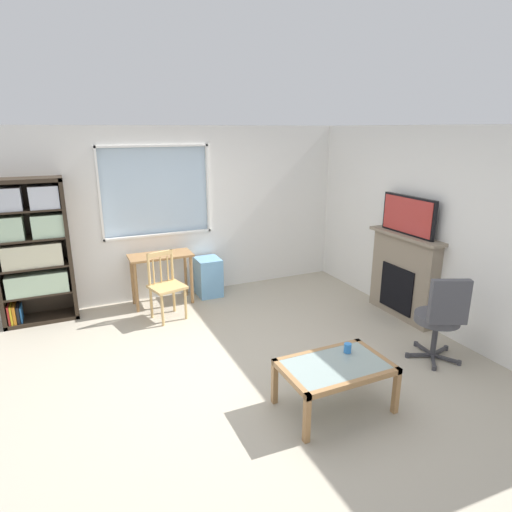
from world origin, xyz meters
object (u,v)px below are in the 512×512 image
plastic_drawer_unit (208,277)px  sippy_cup (348,348)px  wooden_chair (166,285)px  coffee_table (335,370)px  fireplace (403,276)px  bookshelf (32,247)px  office_chair (441,315)px  desk_under_window (161,264)px  tv (408,215)px

plastic_drawer_unit → sippy_cup: plastic_drawer_unit is taller
wooden_chair → coffee_table: (0.93, -2.57, -0.08)m
plastic_drawer_unit → coffee_table: 3.14m
fireplace → bookshelf: bearing=157.2°
bookshelf → coffee_table: bearing=-52.2°
fireplace → office_chair: 1.21m
desk_under_window → fireplace: fireplace is taller
bookshelf → tv: 4.82m
fireplace → coffee_table: size_ratio=1.20×
desk_under_window → fireplace: size_ratio=0.76×
sippy_cup → desk_under_window: bearing=110.3°
wooden_chair → desk_under_window: bearing=83.7°
wooden_chair → coffee_table: wooden_chair is taller
fireplace → sippy_cup: 2.13m
coffee_table → office_chair: bearing=8.3°
bookshelf → desk_under_window: bearing=-3.8°
desk_under_window → bookshelf: bearing=176.2°
bookshelf → coffee_table: size_ratio=1.94×
tv → sippy_cup: size_ratio=9.79×
bookshelf → fireplace: size_ratio=1.62×
fireplace → desk_under_window: bearing=148.2°
plastic_drawer_unit → sippy_cup: (0.38, -3.01, 0.20)m
desk_under_window → sippy_cup: bearing=-69.7°
desk_under_window → wooden_chair: (-0.06, -0.52, -0.14)m
wooden_chair → office_chair: bearing=-44.3°
tv → coffee_table: bearing=-145.9°
sippy_cup → bookshelf: bearing=131.3°
coffee_table → sippy_cup: bearing=30.6°
bookshelf → tv: size_ratio=2.13×
desk_under_window → wooden_chair: 0.54m
office_chair → wooden_chair: bearing=135.7°
plastic_drawer_unit → coffee_table: size_ratio=0.60×
bookshelf → wooden_chair: bearing=-21.9°
desk_under_window → coffee_table: bearing=-74.3°
bookshelf → fireplace: bearing=-22.8°
plastic_drawer_unit → office_chair: (1.64, -2.92, 0.26)m
desk_under_window → sippy_cup: 3.15m
office_chair → sippy_cup: bearing=-176.0°
fireplace → sippy_cup: size_ratio=12.90×
fireplace → tv: (-0.02, 0.00, 0.82)m
wooden_chair → sippy_cup: size_ratio=10.00×
plastic_drawer_unit → office_chair: 3.36m
fireplace → tv: tv is taller
wooden_chair → tv: size_ratio=1.02×
plastic_drawer_unit → coffee_table: plastic_drawer_unit is taller
bookshelf → fireplace: bookshelf is taller
bookshelf → desk_under_window: (1.60, -0.11, -0.40)m
fireplace → office_chair: (-0.49, -1.11, -0.02)m
plastic_drawer_unit → fireplace: bearing=-40.4°
tv → coffee_table: tv is taller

